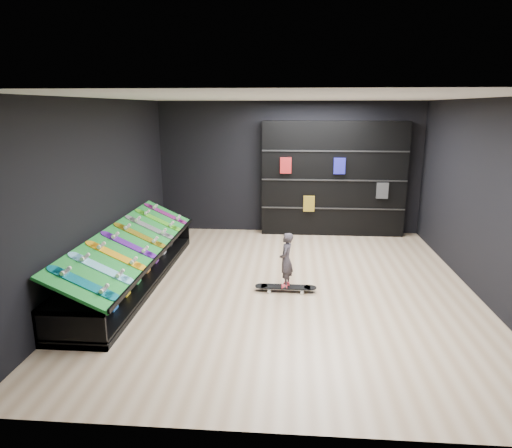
# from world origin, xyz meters

# --- Properties ---
(floor) EXTENTS (6.00, 7.00, 0.01)m
(floor) POSITION_xyz_m (0.00, 0.00, 0.00)
(floor) COLOR tan
(floor) RESTS_ON ground
(ceiling) EXTENTS (6.00, 7.00, 0.01)m
(ceiling) POSITION_xyz_m (0.00, 0.00, 3.00)
(ceiling) COLOR white
(ceiling) RESTS_ON ground
(wall_back) EXTENTS (6.00, 0.02, 3.00)m
(wall_back) POSITION_xyz_m (0.00, 3.50, 1.50)
(wall_back) COLOR black
(wall_back) RESTS_ON ground
(wall_front) EXTENTS (6.00, 0.02, 3.00)m
(wall_front) POSITION_xyz_m (0.00, -3.50, 1.50)
(wall_front) COLOR black
(wall_front) RESTS_ON ground
(wall_left) EXTENTS (0.02, 7.00, 3.00)m
(wall_left) POSITION_xyz_m (-3.00, 0.00, 1.50)
(wall_left) COLOR black
(wall_left) RESTS_ON ground
(wall_right) EXTENTS (0.02, 7.00, 3.00)m
(wall_right) POSITION_xyz_m (3.00, 0.00, 1.50)
(wall_right) COLOR black
(wall_right) RESTS_ON ground
(display_rack) EXTENTS (0.90, 4.50, 0.50)m
(display_rack) POSITION_xyz_m (-2.55, 0.00, 0.25)
(display_rack) COLOR black
(display_rack) RESTS_ON ground
(turf_ramp) EXTENTS (0.92, 4.50, 0.46)m
(turf_ramp) POSITION_xyz_m (-2.50, 0.00, 0.71)
(turf_ramp) COLOR #106A1F
(turf_ramp) RESTS_ON display_rack
(back_shelving) EXTENTS (3.21, 0.37, 2.57)m
(back_shelving) POSITION_xyz_m (1.00, 3.32, 1.28)
(back_shelving) COLOR black
(back_shelving) RESTS_ON ground
(floor_skateboard) EXTENTS (0.98, 0.23, 0.09)m
(floor_skateboard) POSITION_xyz_m (0.01, -0.21, 0.05)
(floor_skateboard) COLOR black
(floor_skateboard) RESTS_ON ground
(child) EXTENTS (0.17, 0.22, 0.53)m
(child) POSITION_xyz_m (0.01, -0.21, 0.35)
(child) COLOR black
(child) RESTS_ON floor_skateboard
(display_board_0) EXTENTS (0.93, 0.22, 0.50)m
(display_board_0) POSITION_xyz_m (-2.49, -1.90, 0.74)
(display_board_0) COLOR #0C8C99
(display_board_0) RESTS_ON turf_ramp
(display_board_1) EXTENTS (0.93, 0.22, 0.50)m
(display_board_1) POSITION_xyz_m (-2.49, -1.36, 0.74)
(display_board_1) COLOR #0CB2E5
(display_board_1) RESTS_ON turf_ramp
(display_board_2) EXTENTS (0.93, 0.22, 0.50)m
(display_board_2) POSITION_xyz_m (-2.49, -0.81, 0.74)
(display_board_2) COLOR orange
(display_board_2) RESTS_ON turf_ramp
(display_board_3) EXTENTS (0.93, 0.22, 0.50)m
(display_board_3) POSITION_xyz_m (-2.49, -0.27, 0.74)
(display_board_3) COLOR purple
(display_board_3) RESTS_ON turf_ramp
(display_board_4) EXTENTS (0.93, 0.22, 0.50)m
(display_board_4) POSITION_xyz_m (-2.49, 0.27, 0.74)
(display_board_4) COLOR yellow
(display_board_4) RESTS_ON turf_ramp
(display_board_5) EXTENTS (0.93, 0.22, 0.50)m
(display_board_5) POSITION_xyz_m (-2.49, 0.81, 0.74)
(display_board_5) COLOR black
(display_board_5) RESTS_ON turf_ramp
(display_board_6) EXTENTS (0.93, 0.22, 0.50)m
(display_board_6) POSITION_xyz_m (-2.49, 1.36, 0.74)
(display_board_6) COLOR green
(display_board_6) RESTS_ON turf_ramp
(display_board_7) EXTENTS (0.93, 0.22, 0.50)m
(display_board_7) POSITION_xyz_m (-2.49, 1.90, 0.74)
(display_board_7) COLOR #2626BF
(display_board_7) RESTS_ON turf_ramp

